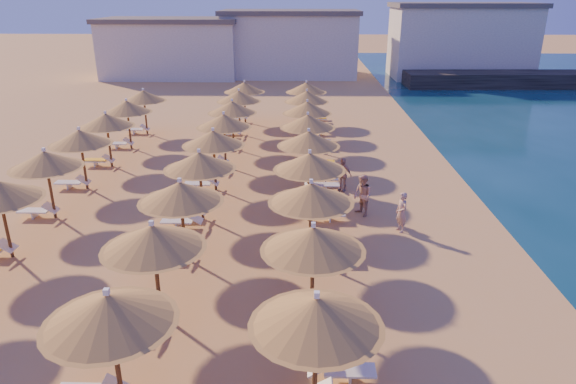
{
  "coord_description": "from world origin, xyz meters",
  "views": [
    {
      "loc": [
        1.49,
        -16.02,
        9.09
      ],
      "look_at": [
        0.98,
        4.0,
        1.3
      ],
      "focal_mm": 32.0,
      "sensor_mm": 36.0,
      "label": 1
    }
  ],
  "objects_px": {
    "beachgoer_c": "(342,175)",
    "parasol_row_west": "(199,162)",
    "jetty": "(551,79)",
    "beachgoer_a": "(401,212)",
    "parasol_row_east": "(310,163)",
    "beachgoer_b": "(362,196)"
  },
  "relations": [
    {
      "from": "beachgoer_c",
      "to": "beachgoer_b",
      "type": "bearing_deg",
      "value": -46.64
    },
    {
      "from": "beachgoer_a",
      "to": "beachgoer_c",
      "type": "xyz_separation_m",
      "value": [
        -2.04,
        4.57,
        -0.0
      ]
    },
    {
      "from": "parasol_row_west",
      "to": "beachgoer_a",
      "type": "height_order",
      "value": "parasol_row_west"
    },
    {
      "from": "jetty",
      "to": "parasol_row_west",
      "type": "relative_size",
      "value": 0.78
    },
    {
      "from": "jetty",
      "to": "beachgoer_b",
      "type": "bearing_deg",
      "value": -126.52
    },
    {
      "from": "parasol_row_east",
      "to": "beachgoer_a",
      "type": "bearing_deg",
      "value": -14.72
    },
    {
      "from": "parasol_row_west",
      "to": "beachgoer_c",
      "type": "xyz_separation_m",
      "value": [
        6.22,
        3.59,
        -1.75
      ]
    },
    {
      "from": "parasol_row_east",
      "to": "parasol_row_west",
      "type": "relative_size",
      "value": 1.0
    },
    {
      "from": "jetty",
      "to": "beachgoer_c",
      "type": "relative_size",
      "value": 18.0
    },
    {
      "from": "parasol_row_west",
      "to": "beachgoer_a",
      "type": "xyz_separation_m",
      "value": [
        8.26,
        -0.98,
        -1.75
      ]
    },
    {
      "from": "parasol_row_west",
      "to": "beachgoer_c",
      "type": "relative_size",
      "value": 23.07
    },
    {
      "from": "beachgoer_a",
      "to": "parasol_row_east",
      "type": "bearing_deg",
      "value": -125.6
    },
    {
      "from": "parasol_row_east",
      "to": "beachgoer_b",
      "type": "relative_size",
      "value": 20.82
    },
    {
      "from": "jetty",
      "to": "beachgoer_a",
      "type": "bearing_deg",
      "value": -123.68
    },
    {
      "from": "jetty",
      "to": "parasol_row_east",
      "type": "height_order",
      "value": "parasol_row_east"
    },
    {
      "from": "parasol_row_east",
      "to": "beachgoer_a",
      "type": "distance_m",
      "value": 4.22
    },
    {
      "from": "parasol_row_east",
      "to": "beachgoer_c",
      "type": "xyz_separation_m",
      "value": [
        1.67,
        3.59,
        -1.75
      ]
    },
    {
      "from": "beachgoer_c",
      "to": "parasol_row_west",
      "type": "bearing_deg",
      "value": -118.84
    },
    {
      "from": "beachgoer_b",
      "to": "parasol_row_east",
      "type": "bearing_deg",
      "value": -102.83
    },
    {
      "from": "jetty",
      "to": "beachgoer_a",
      "type": "distance_m",
      "value": 41.35
    },
    {
      "from": "jetty",
      "to": "beachgoer_a",
      "type": "relative_size",
      "value": 17.9
    },
    {
      "from": "parasol_row_west",
      "to": "beachgoer_b",
      "type": "distance_m",
      "value": 7.09
    }
  ]
}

